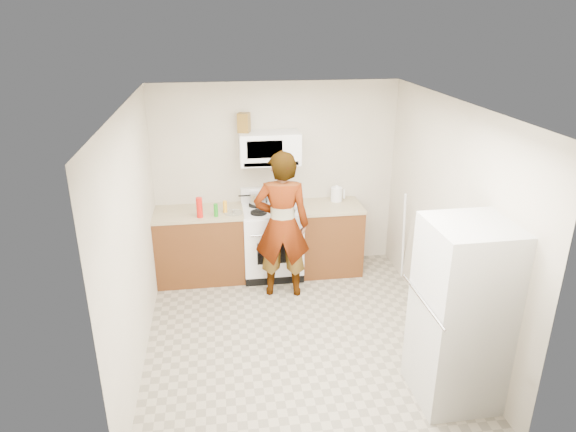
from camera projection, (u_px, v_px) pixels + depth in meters
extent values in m
plane|color=gray|center=(297.00, 335.00, 5.62)|extent=(3.60, 3.60, 0.00)
cube|color=beige|center=(276.00, 178.00, 6.81)|extent=(3.20, 0.02, 2.50)
cube|color=beige|center=(447.00, 222.00, 5.37)|extent=(0.02, 3.60, 2.50)
cube|color=#552914|center=(200.00, 246.00, 6.69)|extent=(1.12, 0.62, 0.90)
cube|color=tan|center=(198.00, 213.00, 6.52)|extent=(1.14, 0.64, 0.03)
cube|color=#552914|center=(329.00, 239.00, 6.91)|extent=(0.80, 0.62, 0.90)
cube|color=tan|center=(330.00, 206.00, 6.74)|extent=(0.82, 0.64, 0.03)
cube|color=white|center=(272.00, 243.00, 6.80)|extent=(0.76, 0.65, 0.90)
cube|color=white|center=(272.00, 210.00, 6.63)|extent=(0.76, 0.62, 0.03)
cube|color=white|center=(269.00, 194.00, 6.85)|extent=(0.76, 0.08, 0.20)
cube|color=white|center=(270.00, 148.00, 6.46)|extent=(0.76, 0.38, 0.40)
imported|color=tan|center=(282.00, 225.00, 6.14)|extent=(0.72, 0.52, 1.83)
cube|color=silver|center=(461.00, 314.00, 4.45)|extent=(0.71, 0.71, 1.70)
cylinder|color=white|center=(337.00, 194.00, 6.86)|extent=(0.20, 0.20, 0.19)
cube|color=brown|center=(244.00, 123.00, 6.35)|extent=(0.18, 0.18, 0.24)
cylinder|color=#BABABF|center=(259.00, 198.00, 6.73)|extent=(0.30, 0.30, 0.13)
cube|color=white|center=(288.00, 208.00, 6.57)|extent=(0.29, 0.24, 0.05)
cylinder|color=red|center=(199.00, 208.00, 6.29)|extent=(0.10, 0.10, 0.26)
cylinder|color=#F7A51B|center=(225.00, 207.00, 6.45)|extent=(0.05, 0.05, 0.16)
cylinder|color=#198217|center=(216.00, 210.00, 6.33)|extent=(0.07, 0.07, 0.17)
cylinder|color=white|center=(233.00, 213.00, 6.46)|extent=(0.25, 0.25, 0.01)
cylinder|color=white|center=(404.00, 237.00, 6.53)|extent=(0.17, 0.24, 1.24)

